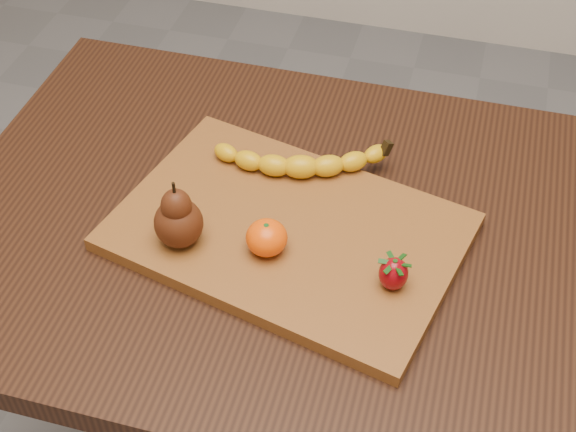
% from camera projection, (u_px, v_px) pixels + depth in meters
% --- Properties ---
extents(table, '(1.00, 0.70, 0.76)m').
position_uv_depth(table, '(301.00, 272.00, 1.17)').
color(table, black).
rests_on(table, ground).
extents(cutting_board, '(0.51, 0.40, 0.02)m').
position_uv_depth(cutting_board, '(288.00, 232.00, 1.08)').
color(cutting_board, brown).
rests_on(cutting_board, table).
extents(banana, '(0.22, 0.11, 0.03)m').
position_uv_depth(banana, '(301.00, 167.00, 1.13)').
color(banana, '#E4A90A').
rests_on(banana, cutting_board).
extents(pear, '(0.08, 0.08, 0.10)m').
position_uv_depth(pear, '(177.00, 213.00, 1.02)').
color(pear, '#491E0B').
rests_on(pear, cutting_board).
extents(mandarin, '(0.07, 0.07, 0.05)m').
position_uv_depth(mandarin, '(267.00, 238.00, 1.03)').
color(mandarin, '#FF4E02').
rests_on(mandarin, cutting_board).
extents(strawberry, '(0.04, 0.04, 0.05)m').
position_uv_depth(strawberry, '(394.00, 273.00, 0.98)').
color(strawberry, maroon).
rests_on(strawberry, cutting_board).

